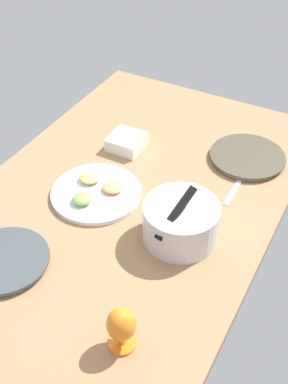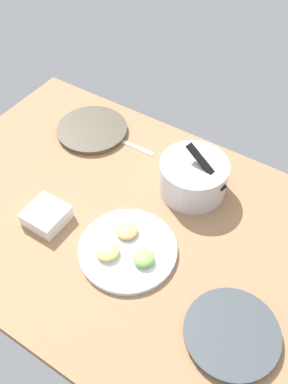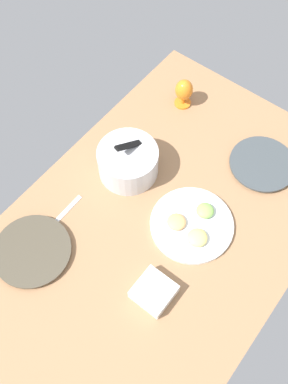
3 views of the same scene
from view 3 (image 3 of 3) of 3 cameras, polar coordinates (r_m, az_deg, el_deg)
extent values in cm
cube|color=#99704C|center=(174.87, 2.16, -4.26)|extent=(160.00, 104.00, 4.00)
cylinder|color=beige|center=(172.54, -14.21, -7.48)|extent=(27.13, 27.13, 1.39)
cylinder|color=#494233|center=(171.54, -14.29, -7.34)|extent=(29.49, 29.49, 0.83)
cylinder|color=silver|center=(191.61, 15.01, 3.38)|extent=(25.40, 25.40, 1.55)
cylinder|color=#3E4549|center=(190.60, 15.09, 3.58)|extent=(27.61, 27.61, 0.93)
cylinder|color=silver|center=(179.12, -2.08, 3.93)|extent=(24.66, 24.66, 13.26)
cylinder|color=white|center=(175.81, -2.12, 4.64)|extent=(22.19, 22.19, 2.39)
cube|color=black|center=(174.66, -1.27, 6.24)|extent=(18.07, 6.31, 10.32)
cylinder|color=silver|center=(172.59, 6.19, -4.21)|extent=(32.55, 32.55, 1.80)
ellipsoid|color=#8CC659|center=(173.10, 7.91, -2.40)|extent=(6.89, 6.89, 3.21)
ellipsoid|color=#F2A566|center=(170.19, 4.23, -3.87)|extent=(7.39, 7.39, 2.47)
ellipsoid|color=#F9E072|center=(167.85, 6.91, -5.88)|extent=(7.72, 7.72, 3.10)
cylinder|color=orange|center=(206.64, 5.01, 11.44)|extent=(7.57, 7.57, 1.00)
cylinder|color=orange|center=(205.13, 5.06, 11.80)|extent=(2.00, 2.00, 3.02)
ellipsoid|color=orange|center=(200.25, 5.21, 13.04)|extent=(7.97, 7.97, 10.13)
cube|color=white|center=(160.25, 1.28, -12.77)|extent=(13.18, 13.18, 5.41)
cube|color=#F9E072|center=(158.59, 1.29, -12.59)|extent=(10.80, 10.80, 1.73)
cube|color=silver|center=(177.49, -10.17, -2.53)|extent=(18.01, 1.94, 0.60)
camera|label=1|loc=(2.14, 10.32, 49.95)|focal=46.65mm
camera|label=2|loc=(1.24, 53.76, 20.32)|focal=39.19mm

